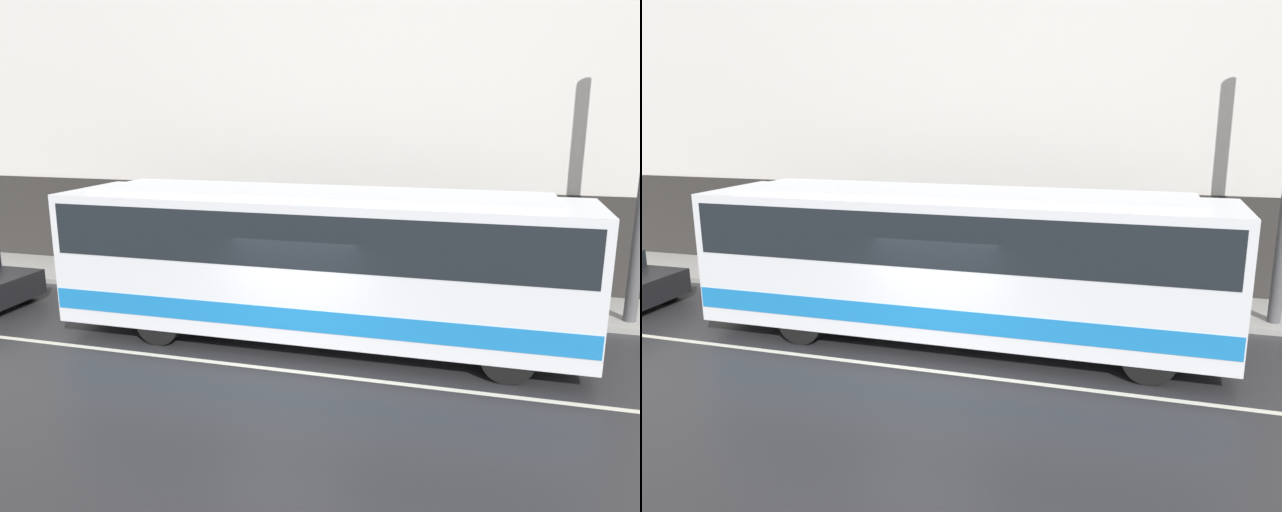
% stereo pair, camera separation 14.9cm
% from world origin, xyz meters
% --- Properties ---
extents(ground_plane, '(60.00, 60.00, 0.00)m').
position_xyz_m(ground_plane, '(0.00, 0.00, 0.00)').
color(ground_plane, '#262628').
extents(sidewalk, '(60.00, 2.56, 0.14)m').
position_xyz_m(sidewalk, '(0.00, 5.28, 0.07)').
color(sidewalk, gray).
rests_on(sidewalk, ground_plane).
extents(building_facade, '(60.00, 0.35, 11.92)m').
position_xyz_m(building_facade, '(0.00, 6.70, 5.76)').
color(building_facade, silver).
rests_on(building_facade, ground_plane).
extents(lane_stripe, '(54.00, 0.14, 0.01)m').
position_xyz_m(lane_stripe, '(0.00, 0.00, 0.00)').
color(lane_stripe, beige).
rests_on(lane_stripe, ground_plane).
extents(transit_bus, '(11.27, 2.62, 3.32)m').
position_xyz_m(transit_bus, '(0.10, 1.77, 1.87)').
color(transit_bus, silver).
rests_on(transit_bus, ground_plane).
extents(pedestrian_waiting, '(0.36, 0.36, 1.54)m').
position_xyz_m(pedestrian_waiting, '(-2.80, 5.71, 0.85)').
color(pedestrian_waiting, '#1E5933').
rests_on(pedestrian_waiting, sidewalk).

